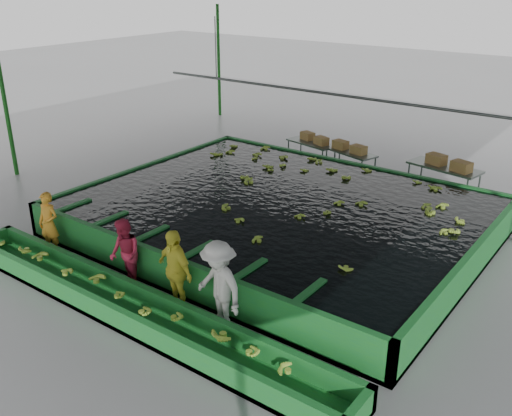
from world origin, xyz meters
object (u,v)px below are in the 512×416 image
Objects in this scene: worker_c at (175,270)px; packing_table_mid at (350,163)px; worker_b at (125,254)px; packing_table_right at (443,181)px; flotation_tank at (279,216)px; box_stack_left at (314,142)px; sorting_trough at (132,308)px; box_stack_right at (448,168)px; packing_table_left at (311,153)px; worker_d at (219,286)px; box_stack_mid at (349,151)px; worker_a at (49,224)px.

worker_c is 0.97× the size of packing_table_mid.
packing_table_right is (3.59, 9.32, -0.30)m from worker_b.
flotation_tank is at bearing 106.84° from worker_c.
box_stack_left is (-1.16, 9.67, 0.05)m from worker_b.
sorting_trough is 10.71m from box_stack_left.
packing_table_right reaches higher than flotation_tank.
worker_c is at bearing -83.53° from packing_table_mid.
box_stack_right is at bearing 75.03° from sorting_trough.
worker_b reaches higher than packing_table_mid.
worker_c is 0.82× the size of packing_table_right.
worker_d is at bearing -68.25° from packing_table_left.
packing_table_left is at bearing 174.20° from box_stack_mid.
box_stack_left is at bearing 48.76° from packing_table_left.
packing_table_left is 1.48× the size of box_stack_left.
worker_c reaches higher than flotation_tank.
worker_b reaches higher than box_stack_mid.
packing_table_mid is 3.37m from box_stack_right.
worker_a is 0.87× the size of packing_table_mid.
worker_a is at bearing -166.77° from worker_d.
packing_table_mid is at bearing -5.54° from packing_table_left.
packing_table_mid is (-2.21, 9.44, -0.50)m from worker_d.
worker_b is (-1.03, -4.30, 0.33)m from flotation_tank.
box_stack_mid is at bearing 93.88° from sorting_trough.
worker_d reaches higher than packing_table_left.
box_stack_left is (-3.77, 9.67, -0.08)m from worker_d.
sorting_trough is 5.55× the size of packing_table_mid.
box_stack_right is (3.32, -0.21, 0.56)m from packing_table_mid.
worker_c is at bearing 21.29° from worker_b.
box_stack_mid is at bearing -178.92° from packing_table_mid.
box_stack_mid is (1.49, -0.23, -0.01)m from box_stack_left.
packing_table_right is 1.51× the size of box_stack_right.
worker_b is at bearing -111.05° from packing_table_right.
box_stack_mid is (1.56, -0.16, 0.41)m from packing_table_left.
packing_table_right is 3.27m from box_stack_mid.
packing_table_right is (2.56, 5.02, 0.04)m from flotation_tank.
packing_table_mid is (-0.63, 5.14, -0.04)m from flotation_tank.
packing_table_mid is (1.62, -0.16, -0.00)m from packing_table_left.
packing_table_right is (0.98, 9.32, -0.43)m from worker_d.
worker_d is at bearing -68.72° from box_stack_left.
worker_c is at bearing -84.19° from flotation_tank.
packing_table_left is 0.43m from box_stack_left.
box_stack_left is at bearing 124.52° from worker_d.
worker_c is at bearing -83.16° from box_stack_mid.
flotation_tank is 5.69m from worker_a.
worker_c is at bearing -74.36° from packing_table_left.
box_stack_right is at bearing 89.39° from worker_b.
box_stack_left is (0.06, 0.07, 0.42)m from packing_table_left.
packing_table_left is (-2.25, 5.30, -0.04)m from flotation_tank.
flotation_tank reaches higher than packing_table_mid.
worker_c reaches higher than box_stack_left.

